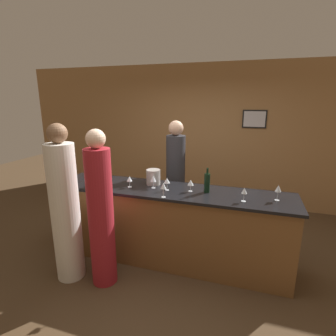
{
  "coord_description": "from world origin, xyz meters",
  "views": [
    {
      "loc": [
        0.94,
        -3.01,
        2.1
      ],
      "look_at": [
        -0.05,
        0.1,
        1.25
      ],
      "focal_mm": 28.0,
      "sensor_mm": 36.0,
      "label": 1
    }
  ],
  "objects_px": {
    "ice_bucket": "(153,177)",
    "guest_0": "(101,214)",
    "wine_bottle_1": "(91,178)",
    "wine_bottle_0": "(207,183)",
    "bartender": "(176,182)",
    "guest_1": "(65,209)"
  },
  "relations": [
    {
      "from": "guest_1",
      "to": "wine_bottle_0",
      "type": "relative_size",
      "value": 6.05
    },
    {
      "from": "ice_bucket",
      "to": "wine_bottle_1",
      "type": "bearing_deg",
      "value": -154.18
    },
    {
      "from": "guest_1",
      "to": "bartender",
      "type": "bearing_deg",
      "value": 56.87
    },
    {
      "from": "guest_1",
      "to": "ice_bucket",
      "type": "relative_size",
      "value": 9.13
    },
    {
      "from": "guest_1",
      "to": "wine_bottle_0",
      "type": "bearing_deg",
      "value": 25.81
    },
    {
      "from": "guest_0",
      "to": "wine_bottle_1",
      "type": "xyz_separation_m",
      "value": [
        -0.39,
        0.43,
        0.26
      ]
    },
    {
      "from": "ice_bucket",
      "to": "wine_bottle_0",
      "type": "bearing_deg",
      "value": -7.03
    },
    {
      "from": "bartender",
      "to": "wine_bottle_0",
      "type": "height_order",
      "value": "bartender"
    },
    {
      "from": "wine_bottle_0",
      "to": "wine_bottle_1",
      "type": "relative_size",
      "value": 1.04
    },
    {
      "from": "ice_bucket",
      "to": "guest_0",
      "type": "bearing_deg",
      "value": -113.08
    },
    {
      "from": "ice_bucket",
      "to": "bartender",
      "type": "bearing_deg",
      "value": 76.51
    },
    {
      "from": "wine_bottle_0",
      "to": "wine_bottle_1",
      "type": "bearing_deg",
      "value": -169.91
    },
    {
      "from": "bartender",
      "to": "guest_1",
      "type": "bearing_deg",
      "value": 56.87
    },
    {
      "from": "guest_0",
      "to": "ice_bucket",
      "type": "relative_size",
      "value": 8.88
    },
    {
      "from": "bartender",
      "to": "wine_bottle_1",
      "type": "bearing_deg",
      "value": 47.34
    },
    {
      "from": "guest_0",
      "to": "guest_1",
      "type": "xyz_separation_m",
      "value": [
        -0.45,
        -0.04,
        0.02
      ]
    },
    {
      "from": "wine_bottle_1",
      "to": "ice_bucket",
      "type": "xyz_separation_m",
      "value": [
        0.72,
        0.35,
        -0.02
      ]
    },
    {
      "from": "guest_1",
      "to": "wine_bottle_1",
      "type": "height_order",
      "value": "guest_1"
    },
    {
      "from": "wine_bottle_0",
      "to": "wine_bottle_1",
      "type": "distance_m",
      "value": 1.48
    },
    {
      "from": "wine_bottle_0",
      "to": "ice_bucket",
      "type": "xyz_separation_m",
      "value": [
        -0.73,
        0.09,
        -0.02
      ]
    },
    {
      "from": "bartender",
      "to": "guest_0",
      "type": "bearing_deg",
      "value": 70.89
    },
    {
      "from": "guest_1",
      "to": "wine_bottle_1",
      "type": "bearing_deg",
      "value": 83.16
    }
  ]
}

